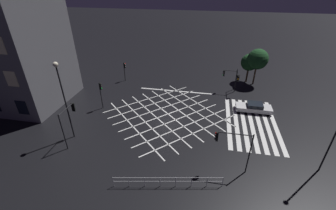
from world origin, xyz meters
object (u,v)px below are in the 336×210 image
Objects in this scene: traffic_light_nw_main at (69,116)px; waiting_car at (254,107)px; traffic_light_ne_cross at (125,68)px; traffic_light_sw_cross at (232,143)px; traffic_light_se_main at (237,78)px; traffic_light_median_north at (101,90)px; street_tree_far at (258,59)px; traffic_light_se_cross at (229,76)px; street_lamp_far at (36,57)px; street_tree_near at (249,62)px; street_lamp_west at (62,88)px.

traffic_light_nw_main reaches higher than waiting_car.
traffic_light_ne_cross is 23.87m from traffic_light_sw_cross.
traffic_light_se_main is (16.17, -1.69, -0.69)m from traffic_light_sw_cross.
waiting_car is (3.01, -19.70, -2.12)m from traffic_light_median_north.
street_tree_far reaches higher than waiting_car.
waiting_car is at bearing 121.09° from traffic_light_se_cross.
traffic_light_ne_cross is 0.31× the size of street_lamp_far.
traffic_light_se_main is at bearing 142.08° from street_tree_far.
waiting_car is at bearing -79.24° from street_lamp_far.
street_lamp_west is at bearing 133.36° from street_tree_near.
street_tree_near is at bearing 156.32° from traffic_light_se_main.
traffic_light_ne_cross is 20.99m from waiting_car.
street_tree_far reaches higher than traffic_light_se_main.
street_lamp_far is 30.65m from street_tree_far.
street_tree_near reaches higher than traffic_light_se_cross.
traffic_light_se_cross is at bearing -58.91° from waiting_car.
traffic_light_se_main is at bearing -4.16° from traffic_light_ne_cross.
traffic_light_se_main is (-1.30, -17.93, 0.19)m from traffic_light_ne_cross.
traffic_light_se_cross is 22.76m from street_lamp_west.
traffic_light_se_cross is at bearing 26.93° from traffic_light_median_north.
street_lamp_far is at bearing 117.14° from street_tree_far.
traffic_light_sw_cross is at bearing 169.72° from street_tree_near.
traffic_light_se_main is at bearing 24.27° from traffic_light_median_north.
traffic_light_sw_cross reaches higher than traffic_light_se_main.
traffic_light_sw_cross is 16.58m from traffic_light_se_cross.
traffic_light_se_cross reaches higher than waiting_car.
traffic_light_se_cross is (-0.90, -16.73, 0.29)m from traffic_light_ne_cross.
street_tree_far is at bearing -49.25° from street_lamp_west.
traffic_light_median_north is at bearing 119.93° from street_tree_far.
street_tree_near is 10.16m from waiting_car.
traffic_light_median_north is 1.06× the size of traffic_light_se_cross.
traffic_light_sw_cross is 0.94× the size of waiting_car.
traffic_light_se_cross is (0.40, 1.20, 0.09)m from traffic_light_se_main.
street_lamp_far is (-10.30, 22.80, 4.77)m from traffic_light_se_cross.
traffic_light_ne_cross is at bearing 99.95° from street_tree_near.
traffic_light_median_north is at bearing -73.01° from street_lamp_far.
street_lamp_far is at bearing 24.31° from traffic_light_se_cross.
street_tree_near is (20.99, -3.81, 0.16)m from traffic_light_sw_cross.
traffic_light_se_main is at bearing -51.72° from street_lamp_west.
traffic_light_nw_main reaches higher than traffic_light_ne_cross.
street_lamp_far reaches higher than street_lamp_west.
traffic_light_se_main is at bearing -95.98° from traffic_light_sw_cross.
traffic_light_nw_main is at bearing -49.89° from traffic_light_se_main.
waiting_car is (11.21, -3.72, -2.62)m from traffic_light_sw_cross.
traffic_light_nw_main is 28.06m from street_tree_near.
traffic_light_sw_cross is 0.50× the size of street_lamp_west.
traffic_light_nw_main is 1.19× the size of traffic_light_se_cross.
street_tree_far is (-0.82, -1.00, 0.87)m from street_tree_near.
traffic_light_nw_main is 22.60m from traffic_light_se_cross.
street_tree_near is 0.81× the size of street_tree_far.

